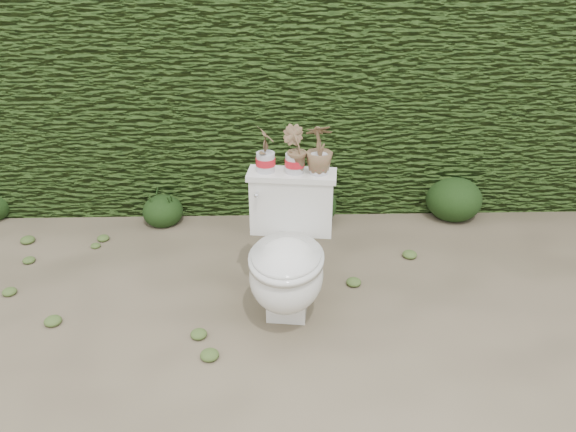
{
  "coord_description": "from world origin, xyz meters",
  "views": [
    {
      "loc": [
        -0.27,
        -2.79,
        2.0
      ],
      "look_at": [
        -0.19,
        0.01,
        0.55
      ],
      "focal_mm": 35.0,
      "sensor_mm": 36.0,
      "label": 1
    }
  ],
  "objects_px": {
    "toilet": "(288,258)",
    "potted_plant_left": "(265,150)",
    "potted_plant_center": "(295,151)",
    "potted_plant_right": "(319,150)"
  },
  "relations": [
    {
      "from": "toilet",
      "to": "potted_plant_right",
      "type": "distance_m",
      "value": 0.62
    },
    {
      "from": "potted_plant_center",
      "to": "potted_plant_right",
      "type": "relative_size",
      "value": 0.93
    },
    {
      "from": "potted_plant_center",
      "to": "toilet",
      "type": "bearing_deg",
      "value": 111.53
    },
    {
      "from": "toilet",
      "to": "potted_plant_right",
      "type": "height_order",
      "value": "potted_plant_right"
    },
    {
      "from": "toilet",
      "to": "potted_plant_left",
      "type": "xyz_separation_m",
      "value": [
        -0.12,
        0.26,
        0.55
      ]
    },
    {
      "from": "potted_plant_center",
      "to": "potted_plant_right",
      "type": "distance_m",
      "value": 0.14
    },
    {
      "from": "toilet",
      "to": "potted_plant_right",
      "type": "xyz_separation_m",
      "value": [
        0.18,
        0.22,
        0.56
      ]
    },
    {
      "from": "potted_plant_center",
      "to": "potted_plant_right",
      "type": "xyz_separation_m",
      "value": [
        0.13,
        -0.02,
        0.01
      ]
    },
    {
      "from": "toilet",
      "to": "potted_plant_left",
      "type": "height_order",
      "value": "potted_plant_left"
    },
    {
      "from": "toilet",
      "to": "potted_plant_right",
      "type": "bearing_deg",
      "value": 57.9
    }
  ]
}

